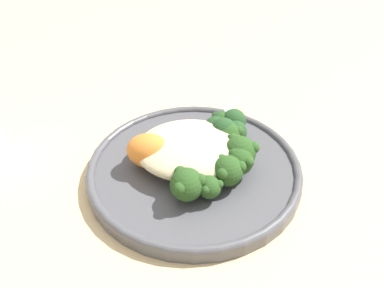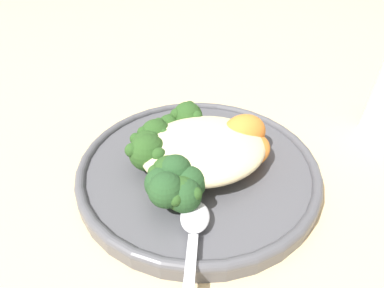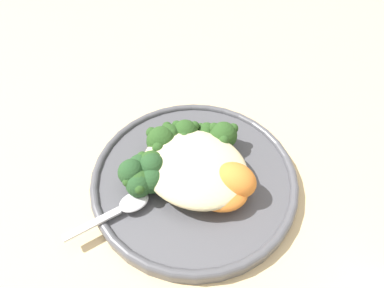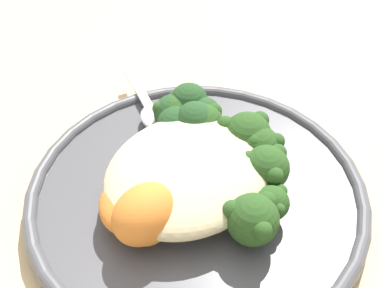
# 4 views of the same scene
# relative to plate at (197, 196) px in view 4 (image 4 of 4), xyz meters

# --- Properties ---
(ground_plane) EXTENTS (4.00, 4.00, 0.00)m
(ground_plane) POSITION_rel_plate_xyz_m (-0.01, -0.01, -0.01)
(ground_plane) COLOR #D6B784
(plate) EXTENTS (0.29, 0.29, 0.02)m
(plate) POSITION_rel_plate_xyz_m (0.00, 0.00, 0.00)
(plate) COLOR #4C4C51
(plate) RESTS_ON ground_plane
(quinoa_mound) EXTENTS (0.15, 0.13, 0.04)m
(quinoa_mound) POSITION_rel_plate_xyz_m (0.00, -0.01, 0.03)
(quinoa_mound) COLOR beige
(quinoa_mound) RESTS_ON plate
(broccoli_stalk_0) EXTENTS (0.04, 0.11, 0.04)m
(broccoli_stalk_0) POSITION_rel_plate_xyz_m (0.01, 0.06, 0.03)
(broccoli_stalk_0) COLOR #9EBC66
(broccoli_stalk_0) RESTS_ON plate
(broccoli_stalk_1) EXTENTS (0.07, 0.12, 0.03)m
(broccoli_stalk_1) POSITION_rel_plate_xyz_m (-0.01, 0.04, 0.02)
(broccoli_stalk_1) COLOR #9EBC66
(broccoli_stalk_1) RESTS_ON plate
(broccoli_stalk_2) EXTENTS (0.09, 0.08, 0.04)m
(broccoli_stalk_2) POSITION_rel_plate_xyz_m (-0.03, 0.03, 0.03)
(broccoli_stalk_2) COLOR #9EBC66
(broccoli_stalk_2) RESTS_ON plate
(broccoli_stalk_3) EXTENTS (0.11, 0.06, 0.04)m
(broccoli_stalk_3) POSITION_rel_plate_xyz_m (-0.05, 0.02, 0.03)
(broccoli_stalk_3) COLOR #9EBC66
(broccoli_stalk_3) RESTS_ON plate
(broccoli_stalk_4) EXTENTS (0.11, 0.05, 0.04)m
(broccoli_stalk_4) POSITION_rel_plate_xyz_m (-0.05, 0.00, 0.03)
(broccoli_stalk_4) COLOR #9EBC66
(broccoli_stalk_4) RESTS_ON plate
(broccoli_stalk_5) EXTENTS (0.11, 0.07, 0.04)m
(broccoli_stalk_5) POSITION_rel_plate_xyz_m (-0.04, -0.03, 0.03)
(broccoli_stalk_5) COLOR #9EBC66
(broccoli_stalk_5) RESTS_ON plate
(broccoli_stalk_6) EXTENTS (0.09, 0.09, 0.04)m
(broccoli_stalk_6) POSITION_rel_plate_xyz_m (-0.03, -0.06, 0.03)
(broccoli_stalk_6) COLOR #9EBC66
(broccoli_stalk_6) RESTS_ON plate
(sweet_potato_chunk_0) EXTENTS (0.06, 0.05, 0.05)m
(sweet_potato_chunk_0) POSITION_rel_plate_xyz_m (0.06, 0.00, 0.03)
(sweet_potato_chunk_0) COLOR orange
(sweet_potato_chunk_0) RESTS_ON plate
(sweet_potato_chunk_1) EXTENTS (0.04, 0.05, 0.04)m
(sweet_potato_chunk_1) POSITION_rel_plate_xyz_m (0.06, 0.00, 0.03)
(sweet_potato_chunk_1) COLOR orange
(sweet_potato_chunk_1) RESTS_ON plate
(sweet_potato_chunk_2) EXTENTS (0.09, 0.08, 0.03)m
(sweet_potato_chunk_2) POSITION_rel_plate_xyz_m (0.05, -0.02, 0.02)
(sweet_potato_chunk_2) COLOR orange
(sweet_potato_chunk_2) RESTS_ON plate
(kale_tuft) EXTENTS (0.06, 0.06, 0.04)m
(kale_tuft) POSITION_rel_plate_xyz_m (-0.05, -0.05, 0.03)
(kale_tuft) COLOR #234723
(kale_tuft) RESTS_ON plate
(spoon) EXTENTS (0.06, 0.11, 0.01)m
(spoon) POSITION_rel_plate_xyz_m (-0.04, -0.10, 0.01)
(spoon) COLOR silver
(spoon) RESTS_ON plate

